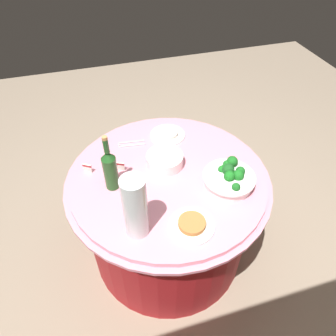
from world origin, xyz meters
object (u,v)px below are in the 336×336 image
object	(u,v)px
plate_stack	(165,160)
label_placard_front	(87,168)
food_plate_rice	(168,134)
serving_tongs	(131,144)
food_plate_peanuts	(192,225)
label_placard_mid	(120,166)
wine_bottle	(110,169)
decorative_fruit_vase	(135,211)
broccoli_bowl	(229,177)

from	to	relation	value
plate_stack	label_placard_front	size ratio (longest dim) A/B	3.82
food_plate_rice	label_placard_front	bearing A→B (deg)	19.66
serving_tongs	food_plate_peanuts	size ratio (longest dim) A/B	0.76
label_placard_front	plate_stack	bearing A→B (deg)	171.34
food_plate_peanuts	label_placard_mid	xyz separation A→B (m)	(0.26, -0.48, 0.02)
wine_bottle	decorative_fruit_vase	bearing A→B (deg)	101.78
broccoli_bowl	food_plate_peanuts	distance (m)	0.36
label_placard_mid	plate_stack	bearing A→B (deg)	173.46
label_placard_front	label_placard_mid	distance (m)	0.18
plate_stack	label_placard_mid	xyz separation A→B (m)	(0.25, -0.03, -0.00)
broccoli_bowl	decorative_fruit_vase	world-z (taller)	decorative_fruit_vase
label_placard_front	label_placard_mid	world-z (taller)	same
broccoli_bowl	food_plate_rice	distance (m)	0.53
food_plate_peanuts	label_placard_mid	world-z (taller)	label_placard_mid
serving_tongs	food_plate_rice	xyz separation A→B (m)	(-0.24, -0.02, 0.01)
plate_stack	label_placard_mid	bearing A→B (deg)	-6.54
wine_bottle	decorative_fruit_vase	xyz separation A→B (m)	(-0.07, 0.32, 0.02)
decorative_fruit_vase	label_placard_mid	xyz separation A→B (m)	(0.00, -0.43, -0.12)
decorative_fruit_vase	food_plate_rice	bearing A→B (deg)	-117.49
broccoli_bowl	plate_stack	size ratio (longest dim) A/B	1.33
broccoli_bowl	wine_bottle	world-z (taller)	wine_bottle
plate_stack	label_placard_mid	world-z (taller)	plate_stack
food_plate_rice	label_placard_mid	world-z (taller)	label_placard_mid
decorative_fruit_vase	label_placard_front	xyz separation A→B (m)	(0.18, -0.47, -0.12)
broccoli_bowl	label_placard_front	size ratio (longest dim) A/B	5.09
food_plate_rice	label_placard_mid	size ratio (longest dim) A/B	4.00
broccoli_bowl	food_plate_rice	bearing A→B (deg)	-68.07
decorative_fruit_vase	food_plate_peanuts	bearing A→B (deg)	168.48
plate_stack	food_plate_peanuts	world-z (taller)	plate_stack
broccoli_bowl	label_placard_mid	bearing A→B (deg)	-26.34
broccoli_bowl	serving_tongs	world-z (taller)	broccoli_bowl
broccoli_bowl	serving_tongs	xyz separation A→B (m)	(0.44, -0.48, -0.04)
food_plate_rice	label_placard_mid	bearing A→B (deg)	32.95
broccoli_bowl	food_plate_rice	size ratio (longest dim) A/B	1.27
serving_tongs	food_plate_rice	size ratio (longest dim) A/B	0.76
food_plate_peanuts	label_placard_front	world-z (taller)	label_placard_front
food_plate_rice	wine_bottle	bearing A→B (deg)	39.70
food_plate_peanuts	wine_bottle	bearing A→B (deg)	-49.13
plate_stack	serving_tongs	size ratio (longest dim) A/B	1.25
food_plate_rice	label_placard_front	xyz separation A→B (m)	(0.52, 0.19, 0.02)
wine_bottle	food_plate_rice	distance (m)	0.54
wine_bottle	food_plate_rice	world-z (taller)	wine_bottle
label_placard_mid	food_plate_peanuts	bearing A→B (deg)	118.13
plate_stack	food_plate_peanuts	bearing A→B (deg)	90.48
decorative_fruit_vase	serving_tongs	distance (m)	0.66
food_plate_rice	serving_tongs	bearing A→B (deg)	3.78
wine_bottle	food_plate_rice	bearing A→B (deg)	-140.30
decorative_fruit_vase	food_plate_rice	distance (m)	0.75
label_placard_front	broccoli_bowl	bearing A→B (deg)	157.04
serving_tongs	label_placard_front	bearing A→B (deg)	31.40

